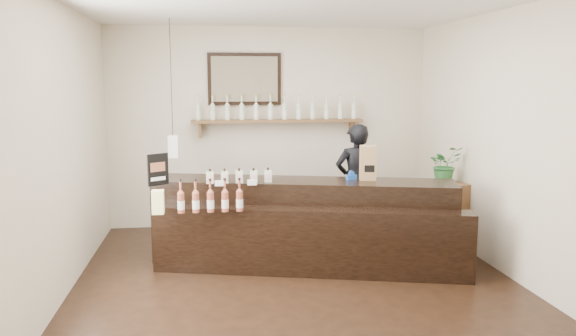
# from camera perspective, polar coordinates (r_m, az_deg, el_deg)

# --- Properties ---
(ground) EXTENTS (5.00, 5.00, 0.00)m
(ground) POSITION_cam_1_polar(r_m,az_deg,el_deg) (5.87, 0.88, -11.58)
(ground) COLOR black
(ground) RESTS_ON ground
(room_shell) EXTENTS (5.00, 5.00, 5.00)m
(room_shell) POSITION_cam_1_polar(r_m,az_deg,el_deg) (5.52, 0.92, 5.24)
(room_shell) COLOR beige
(room_shell) RESTS_ON ground
(back_wall_decor) EXTENTS (2.66, 0.96, 1.69)m
(back_wall_decor) POSITION_cam_1_polar(r_m,az_deg,el_deg) (7.85, -2.89, 6.65)
(back_wall_decor) COLOR brown
(back_wall_decor) RESTS_ON ground
(counter) EXTENTS (3.42, 1.75, 1.10)m
(counter) POSITION_cam_1_polar(r_m,az_deg,el_deg) (6.31, 1.68, -5.92)
(counter) COLOR black
(counter) RESTS_ON ground
(promo_sign) EXTENTS (0.21, 0.16, 0.34)m
(promo_sign) POSITION_cam_1_polar(r_m,az_deg,el_deg) (6.14, -13.07, -0.16)
(promo_sign) COLOR black
(promo_sign) RESTS_ON counter
(paper_bag) EXTENTS (0.20, 0.16, 0.39)m
(paper_bag) POSITION_cam_1_polar(r_m,az_deg,el_deg) (6.36, 8.12, 0.51)
(paper_bag) COLOR #8F6545
(paper_bag) RESTS_ON counter
(tape_dispenser) EXTENTS (0.13, 0.08, 0.10)m
(tape_dispenser) POSITION_cam_1_polar(r_m,az_deg,el_deg) (6.39, 6.46, -0.83)
(tape_dispenser) COLOR #184CAE
(tape_dispenser) RESTS_ON counter
(side_cabinet) EXTENTS (0.55, 0.66, 0.82)m
(side_cabinet) POSITION_cam_1_polar(r_m,az_deg,el_deg) (7.25, 15.43, -4.58)
(side_cabinet) COLOR brown
(side_cabinet) RESTS_ON ground
(potted_plant) EXTENTS (0.47, 0.43, 0.45)m
(potted_plant) POSITION_cam_1_polar(r_m,az_deg,el_deg) (7.14, 15.64, 0.37)
(potted_plant) COLOR #2A6B31
(potted_plant) RESTS_ON side_cabinet
(shopkeeper) EXTENTS (0.68, 0.50, 1.70)m
(shopkeeper) POSITION_cam_1_polar(r_m,az_deg,el_deg) (7.34, 6.86, -0.65)
(shopkeeper) COLOR black
(shopkeeper) RESTS_ON ground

